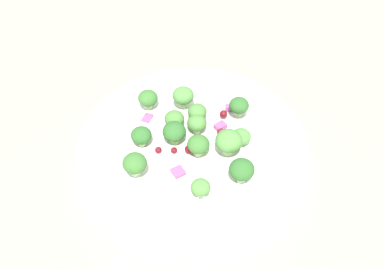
% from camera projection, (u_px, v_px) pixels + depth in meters
% --- Properties ---
extents(ground_plane, '(1.80, 1.80, 0.02)m').
position_uv_depth(ground_plane, '(211.00, 163.00, 0.59)').
color(ground_plane, tan).
extents(plate, '(0.26, 0.26, 0.02)m').
position_uv_depth(plate, '(192.00, 146.00, 0.58)').
color(plate, white).
rests_on(plate, ground_plane).
extents(dressing_pool, '(0.15, 0.15, 0.00)m').
position_uv_depth(dressing_pool, '(192.00, 143.00, 0.58)').
color(dressing_pool, white).
rests_on(dressing_pool, plate).
extents(broccoli_floret_0, '(0.02, 0.02, 0.02)m').
position_uv_depth(broccoli_floret_0, '(195.00, 124.00, 0.57)').
color(broccoli_floret_0, '#9EC684').
rests_on(broccoli_floret_0, plate).
extents(broccoli_floret_1, '(0.02, 0.02, 0.02)m').
position_uv_depth(broccoli_floret_1, '(198.00, 144.00, 0.55)').
color(broccoli_floret_1, '#ADD18E').
rests_on(broccoli_floret_1, plate).
extents(broccoli_floret_2, '(0.03, 0.03, 0.03)m').
position_uv_depth(broccoli_floret_2, '(229.00, 141.00, 0.55)').
color(broccoli_floret_2, '#9EC684').
rests_on(broccoli_floret_2, plate).
extents(broccoli_floret_3, '(0.02, 0.02, 0.02)m').
position_uv_depth(broccoli_floret_3, '(241.00, 137.00, 0.56)').
color(broccoli_floret_3, '#8EB77A').
rests_on(broccoli_floret_3, plate).
extents(broccoli_floret_4, '(0.02, 0.02, 0.02)m').
position_uv_depth(broccoli_floret_4, '(174.00, 119.00, 0.58)').
color(broccoli_floret_4, '#ADD18E').
rests_on(broccoli_floret_4, plate).
extents(broccoli_floret_5, '(0.03, 0.03, 0.03)m').
position_uv_depth(broccoli_floret_5, '(174.00, 132.00, 0.56)').
color(broccoli_floret_5, '#8EB77A').
rests_on(broccoli_floret_5, plate).
extents(broccoli_floret_6, '(0.02, 0.02, 0.02)m').
position_uv_depth(broccoli_floret_6, '(148.00, 98.00, 0.60)').
color(broccoli_floret_6, '#ADD18E').
rests_on(broccoli_floret_6, plate).
extents(broccoli_floret_7, '(0.03, 0.03, 0.03)m').
position_uv_depth(broccoli_floret_7, '(183.00, 96.00, 0.60)').
color(broccoli_floret_7, '#9EC684').
rests_on(broccoli_floret_7, plate).
extents(broccoli_floret_8, '(0.03, 0.03, 0.03)m').
position_uv_depth(broccoli_floret_8, '(135.00, 164.00, 0.53)').
color(broccoli_floret_8, '#ADD18E').
rests_on(broccoli_floret_8, plate).
extents(broccoli_floret_9, '(0.02, 0.02, 0.02)m').
position_uv_depth(broccoli_floret_9, '(201.00, 187.00, 0.51)').
color(broccoli_floret_9, '#9EC684').
rests_on(broccoli_floret_9, plate).
extents(broccoli_floret_10, '(0.02, 0.02, 0.02)m').
position_uv_depth(broccoli_floret_10, '(197.00, 112.00, 0.58)').
color(broccoli_floret_10, '#8EB77A').
rests_on(broccoli_floret_10, plate).
extents(broccoli_floret_11, '(0.02, 0.02, 0.02)m').
position_uv_depth(broccoli_floret_11, '(141.00, 136.00, 0.56)').
color(broccoli_floret_11, '#ADD18E').
rests_on(broccoli_floret_11, plate).
extents(broccoli_floret_12, '(0.02, 0.02, 0.02)m').
position_uv_depth(broccoli_floret_12, '(239.00, 106.00, 0.59)').
color(broccoli_floret_12, '#8EB77A').
rests_on(broccoli_floret_12, plate).
extents(broccoli_floret_13, '(0.03, 0.03, 0.03)m').
position_uv_depth(broccoli_floret_13, '(240.00, 171.00, 0.53)').
color(broccoli_floret_13, '#9EC684').
rests_on(broccoli_floret_13, plate).
extents(cranberry_0, '(0.01, 0.01, 0.01)m').
position_uv_depth(cranberry_0, '(158.00, 150.00, 0.56)').
color(cranberry_0, maroon).
rests_on(cranberry_0, plate).
extents(cranberry_1, '(0.01, 0.01, 0.01)m').
position_uv_depth(cranberry_1, '(223.00, 114.00, 0.59)').
color(cranberry_1, maroon).
rests_on(cranberry_1, plate).
extents(cranberry_2, '(0.01, 0.01, 0.01)m').
position_uv_depth(cranberry_2, '(221.00, 132.00, 0.58)').
color(cranberry_2, maroon).
rests_on(cranberry_2, plate).
extents(cranberry_3, '(0.01, 0.01, 0.01)m').
position_uv_depth(cranberry_3, '(174.00, 150.00, 0.56)').
color(cranberry_3, maroon).
rests_on(cranberry_3, plate).
extents(cranberry_4, '(0.01, 0.01, 0.01)m').
position_uv_depth(cranberry_4, '(189.00, 149.00, 0.56)').
color(cranberry_4, maroon).
rests_on(cranberry_4, plate).
extents(onion_bit_0, '(0.02, 0.02, 0.00)m').
position_uv_depth(onion_bit_0, '(147.00, 118.00, 0.60)').
color(onion_bit_0, '#934C84').
rests_on(onion_bit_0, plate).
extents(onion_bit_1, '(0.01, 0.01, 0.00)m').
position_uv_depth(onion_bit_1, '(178.00, 172.00, 0.54)').
color(onion_bit_1, '#934C84').
rests_on(onion_bit_1, plate).
extents(onion_bit_2, '(0.01, 0.01, 0.01)m').
position_uv_depth(onion_bit_2, '(220.00, 126.00, 0.59)').
color(onion_bit_2, '#934C84').
rests_on(onion_bit_2, plate).
extents(onion_bit_3, '(0.01, 0.01, 0.00)m').
position_uv_depth(onion_bit_3, '(231.00, 107.00, 0.61)').
color(onion_bit_3, '#934C84').
rests_on(onion_bit_3, plate).
extents(onion_bit_4, '(0.02, 0.02, 0.01)m').
position_uv_depth(onion_bit_4, '(237.00, 137.00, 0.58)').
color(onion_bit_4, '#A35B93').
rests_on(onion_bit_4, plate).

